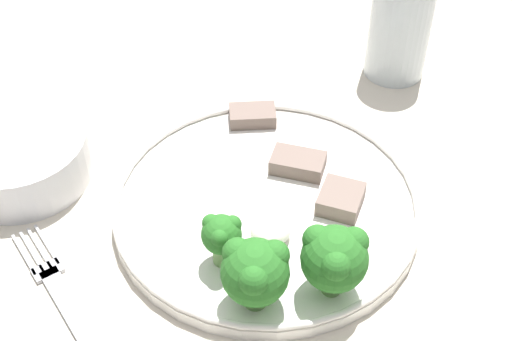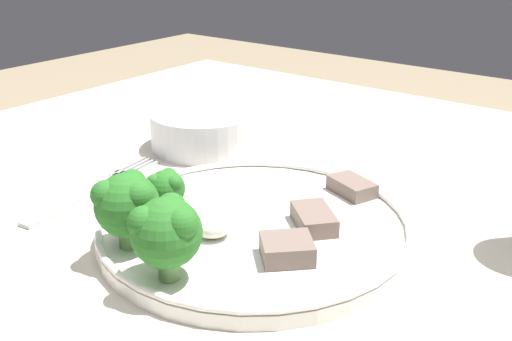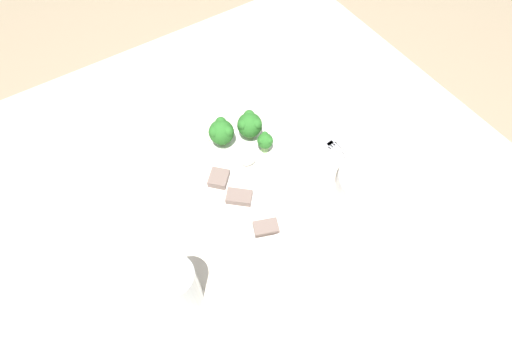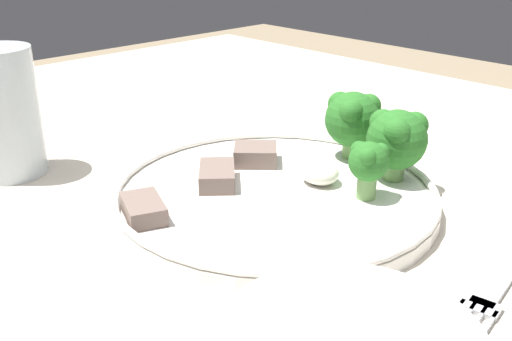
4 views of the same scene
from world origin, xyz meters
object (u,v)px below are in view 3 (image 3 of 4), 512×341
cream_bowl (370,183)px  drinking_glass (179,288)px  dinner_plate (252,179)px  fork (317,133)px

cream_bowl → drinking_glass: 0.41m
drinking_glass → dinner_plate: bearing=-149.2°
dinner_plate → fork: (-0.19, -0.03, -0.01)m
cream_bowl → drinking_glass: drinking_glass is taller
fork → cream_bowl: cream_bowl is taller
cream_bowl → drinking_glass: (0.40, -0.01, 0.03)m
fork → drinking_glass: drinking_glass is taller
fork → drinking_glass: bearing=21.2°
cream_bowl → drinking_glass: size_ratio=1.07×
fork → drinking_glass: size_ratio=1.56×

